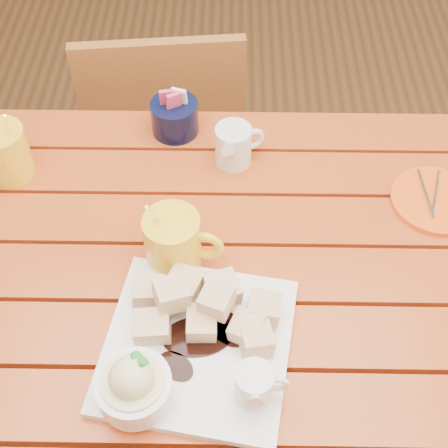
{
  "coord_description": "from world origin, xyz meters",
  "views": [
    {
      "loc": [
        0.05,
        -0.58,
        1.59
      ],
      "look_at": [
        0.04,
        0.04,
        0.82
      ],
      "focal_mm": 50.0,
      "sensor_mm": 36.0,
      "label": 1
    }
  ],
  "objects_px": {
    "dessert_plate": "(186,348)",
    "coffee_mug_left": "(2,152)",
    "coffee_mug_right": "(175,241)",
    "table": "(201,307)",
    "chair_far": "(167,134)",
    "orange_saucer": "(436,201)"
  },
  "relations": [
    {
      "from": "coffee_mug_left",
      "to": "chair_far",
      "type": "distance_m",
      "value": 0.6
    },
    {
      "from": "coffee_mug_left",
      "to": "orange_saucer",
      "type": "bearing_deg",
      "value": -16.0
    },
    {
      "from": "table",
      "to": "chair_far",
      "type": "height_order",
      "value": "chair_far"
    },
    {
      "from": "dessert_plate",
      "to": "coffee_mug_right",
      "type": "bearing_deg",
      "value": 98.59
    },
    {
      "from": "coffee_mug_right",
      "to": "chair_far",
      "type": "height_order",
      "value": "coffee_mug_right"
    },
    {
      "from": "table",
      "to": "orange_saucer",
      "type": "relative_size",
      "value": 7.51
    },
    {
      "from": "coffee_mug_right",
      "to": "orange_saucer",
      "type": "distance_m",
      "value": 0.48
    },
    {
      "from": "table",
      "to": "orange_saucer",
      "type": "distance_m",
      "value": 0.46
    },
    {
      "from": "coffee_mug_left",
      "to": "table",
      "type": "bearing_deg",
      "value": -42.64
    },
    {
      "from": "dessert_plate",
      "to": "table",
      "type": "bearing_deg",
      "value": 85.64
    },
    {
      "from": "coffee_mug_left",
      "to": "orange_saucer",
      "type": "relative_size",
      "value": 0.95
    },
    {
      "from": "dessert_plate",
      "to": "coffee_mug_left",
      "type": "height_order",
      "value": "coffee_mug_left"
    },
    {
      "from": "table",
      "to": "coffee_mug_left",
      "type": "xyz_separation_m",
      "value": [
        -0.36,
        0.22,
        0.16
      ]
    },
    {
      "from": "table",
      "to": "dessert_plate",
      "type": "distance_m",
      "value": 0.21
    },
    {
      "from": "dessert_plate",
      "to": "coffee_mug_left",
      "type": "bearing_deg",
      "value": 133.11
    },
    {
      "from": "chair_far",
      "to": "coffee_mug_left",
      "type": "bearing_deg",
      "value": 54.64
    },
    {
      "from": "table",
      "to": "dessert_plate",
      "type": "xyz_separation_m",
      "value": [
        -0.01,
        -0.15,
        0.14
      ]
    },
    {
      "from": "coffee_mug_left",
      "to": "orange_saucer",
      "type": "height_order",
      "value": "coffee_mug_left"
    },
    {
      "from": "coffee_mug_left",
      "to": "chair_far",
      "type": "relative_size",
      "value": 0.19
    },
    {
      "from": "dessert_plate",
      "to": "coffee_mug_right",
      "type": "relative_size",
      "value": 2.05
    },
    {
      "from": "coffee_mug_right",
      "to": "dessert_plate",
      "type": "bearing_deg",
      "value": -71.93
    },
    {
      "from": "coffee_mug_right",
      "to": "chair_far",
      "type": "xyz_separation_m",
      "value": [
        -0.08,
        0.62,
        -0.35
      ]
    }
  ]
}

